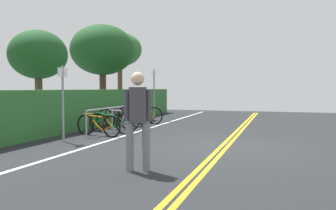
% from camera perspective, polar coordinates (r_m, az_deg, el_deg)
% --- Properties ---
extents(ground_plane, '(28.00, 13.56, 0.05)m').
position_cam_1_polar(ground_plane, '(8.92, 9.30, -6.95)').
color(ground_plane, '#232628').
extents(centre_line_yellow_inner, '(25.20, 0.10, 0.00)m').
position_cam_1_polar(centre_line_yellow_inner, '(8.90, 9.81, -6.80)').
color(centre_line_yellow_inner, gold).
rests_on(centre_line_yellow_inner, ground_plane).
extents(centre_line_yellow_outer, '(25.20, 0.10, 0.00)m').
position_cam_1_polar(centre_line_yellow_outer, '(8.93, 8.79, -6.76)').
color(centre_line_yellow_outer, gold).
rests_on(centre_line_yellow_outer, ground_plane).
extents(bike_lane_stripe_white, '(25.20, 0.12, 0.00)m').
position_cam_1_polar(bike_lane_stripe_white, '(9.93, -9.74, -5.80)').
color(bike_lane_stripe_white, white).
rests_on(bike_lane_stripe_white, ground_plane).
extents(bike_rack, '(5.08, 0.05, 0.83)m').
position_cam_1_polar(bike_rack, '(12.75, -7.51, -1.07)').
color(bike_rack, '#9EA0A5').
rests_on(bike_rack, ground_plane).
extents(bicycle_0, '(0.50, 1.72, 0.71)m').
position_cam_1_polar(bicycle_0, '(10.94, -11.46, -3.29)').
color(bicycle_0, black).
rests_on(bicycle_0, ground_plane).
extents(bicycle_1, '(0.46, 1.76, 0.71)m').
position_cam_1_polar(bicycle_1, '(11.60, -9.45, -2.94)').
color(bicycle_1, black).
rests_on(bicycle_1, ground_plane).
extents(bicycle_2, '(0.46, 1.77, 0.79)m').
position_cam_1_polar(bicycle_2, '(12.41, -8.34, -2.36)').
color(bicycle_2, black).
rests_on(bicycle_2, ground_plane).
extents(bicycle_3, '(0.51, 1.73, 0.74)m').
position_cam_1_polar(bicycle_3, '(13.24, -6.98, -2.14)').
color(bicycle_3, black).
rests_on(bicycle_3, ground_plane).
extents(bicycle_4, '(0.58, 1.71, 0.78)m').
position_cam_1_polar(bicycle_4, '(13.96, -5.58, -1.81)').
color(bicycle_4, black).
rests_on(bicycle_4, ground_plane).
extents(bicycle_5, '(0.46, 1.75, 0.75)m').
position_cam_1_polar(bicycle_5, '(14.52, -4.02, -1.66)').
color(bicycle_5, black).
rests_on(bicycle_5, ground_plane).
extents(pedestrian, '(0.32, 0.46, 1.77)m').
position_cam_1_polar(pedestrian, '(6.11, -5.02, -1.48)').
color(pedestrian, slate).
rests_on(pedestrian, ground_plane).
extents(sign_post_near, '(0.36, 0.06, 2.10)m').
position_cam_1_polar(sign_post_near, '(9.88, -17.02, 1.46)').
color(sign_post_near, gray).
rests_on(sign_post_near, ground_plane).
extents(sign_post_far, '(0.36, 0.06, 2.36)m').
position_cam_1_polar(sign_post_far, '(15.98, -2.31, 2.54)').
color(sign_post_far, gray).
rests_on(sign_post_far, ground_plane).
extents(hedge_backdrop, '(14.03, 1.17, 1.43)m').
position_cam_1_polar(hedge_backdrop, '(14.84, -10.83, -0.22)').
color(hedge_backdrop, '#2D6B30').
rests_on(hedge_backdrop, ground_plane).
extents(tree_mid, '(2.21, 2.21, 3.71)m').
position_cam_1_polar(tree_mid, '(14.28, -20.71, 7.70)').
color(tree_mid, brown).
rests_on(tree_mid, ground_plane).
extents(tree_far_right, '(3.12, 3.12, 4.58)m').
position_cam_1_polar(tree_far_right, '(17.33, -10.80, 8.88)').
color(tree_far_right, '#473323').
rests_on(tree_far_right, ground_plane).
extents(tree_extra, '(2.62, 2.62, 4.81)m').
position_cam_1_polar(tree_extra, '(21.01, -7.98, 9.00)').
color(tree_extra, brown).
rests_on(tree_extra, ground_plane).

